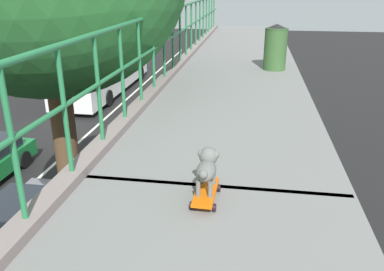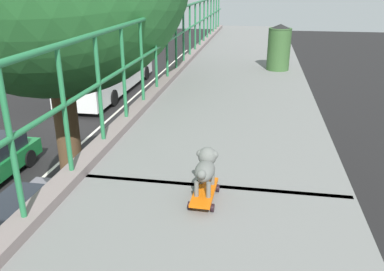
% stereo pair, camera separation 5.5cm
% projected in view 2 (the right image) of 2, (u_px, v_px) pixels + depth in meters
% --- Properties ---
extents(car_grey_fifth, '(1.95, 4.08, 1.32)m').
position_uv_depth(car_grey_fifth, '(27.00, 220.00, 10.82)').
color(car_grey_fifth, slate).
rests_on(car_grey_fifth, ground).
extents(city_bus, '(2.78, 10.87, 3.46)m').
position_uv_depth(city_bus, '(109.00, 62.00, 25.24)').
color(city_bus, white).
rests_on(city_bus, ground).
extents(toy_skateboard, '(0.22, 0.50, 0.09)m').
position_uv_depth(toy_skateboard, '(204.00, 193.00, 3.28)').
color(toy_skateboard, '#DF5E0B').
rests_on(toy_skateboard, overpass_deck).
extents(small_dog, '(0.18, 0.42, 0.33)m').
position_uv_depth(small_dog, '(206.00, 166.00, 3.25)').
color(small_dog, slate).
rests_on(small_dog, toy_skateboard).
extents(litter_bin, '(0.47, 0.47, 0.92)m').
position_uv_depth(litter_bin, '(279.00, 47.00, 8.01)').
color(litter_bin, '#375C2E').
rests_on(litter_bin, overpass_deck).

